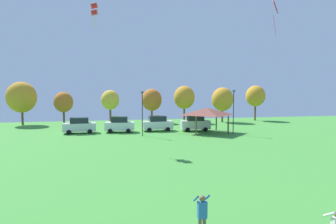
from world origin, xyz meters
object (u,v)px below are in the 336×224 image
Objects in this scene: light_post_0 at (233,109)px; treeline_tree_4 at (184,97)px; person_standing_far_right at (202,214)px; kite_flying_0 at (94,9)px; treeline_tree_6 at (255,96)px; parked_car_third_from_left at (157,123)px; light_post_1 at (142,111)px; treeline_tree_5 at (223,99)px; treeline_tree_1 at (64,102)px; treeline_tree_2 at (110,100)px; parked_car_rightmost_in_row at (195,123)px; treeline_tree_0 at (22,97)px; kite_flying_3 at (275,7)px; parked_car_second_from_left at (120,124)px; treeline_tree_3 at (152,100)px; park_pavilion at (207,112)px; parked_car_leftmost at (80,125)px.

light_post_0 is 16.26m from treeline_tree_4.
kite_flying_0 reaches higher than person_standing_far_right.
parked_car_third_from_left is at bearing -154.04° from treeline_tree_6.
light_post_1 is 0.87× the size of treeline_tree_5.
treeline_tree_4 reaches higher than light_post_1.
treeline_tree_1 is at bearing 128.76° from light_post_1.
treeline_tree_1 is 0.94× the size of treeline_tree_2.
parked_car_third_from_left is 5.76m from parked_car_rightmost_in_row.
treeline_tree_0 reaches higher than treeline_tree_6.
parked_car_rightmost_in_row is at bearing 25.85° from kite_flying_0.
parked_car_rightmost_in_row is 0.61× the size of treeline_tree_6.
kite_flying_3 is 0.61× the size of treeline_tree_2.
kite_flying_3 is 0.88× the size of parked_car_second_from_left.
kite_flying_0 is 21.74m from light_post_0.
treeline_tree_0 is (-14.05, 20.14, -10.04)m from kite_flying_0.
treeline_tree_0 is at bearing 150.66° from parked_car_second_from_left.
kite_flying_0 is 0.70× the size of kite_flying_3.
treeline_tree_3 is at bearing -0.55° from treeline_tree_1.
park_pavilion is 15.79m from treeline_tree_3.
treeline_tree_0 is 37.28m from treeline_tree_5.
kite_flying_0 reaches higher than treeline_tree_1.
treeline_tree_1 is at bearing 146.15° from light_post_0.
parked_car_leftmost is at bearing 178.29° from parked_car_third_from_left.
treeline_tree_6 is (34.02, 11.15, 4.00)m from parked_car_leftmost.
parked_car_rightmost_in_row is 24.66m from treeline_tree_1.
treeline_tree_0 is (-11.24, 12.20, 3.87)m from parked_car_leftmost.
treeline_tree_3 is (23.31, -0.87, -0.56)m from treeline_tree_0.
kite_flying_3 is 30.96m from treeline_tree_6.
parked_car_leftmost is (-2.81, 7.94, -13.92)m from kite_flying_0.
parked_car_third_from_left is 1.03× the size of parked_car_rightmost_in_row.
light_post_0 is at bearing 88.79° from person_standing_far_right.
parked_car_leftmost reaches higher than person_standing_far_right.
treeline_tree_2 is at bearing 178.91° from treeline_tree_6.
treeline_tree_6 is at bearing -0.50° from treeline_tree_1.
treeline_tree_4 is (-2.66, 15.97, 1.42)m from light_post_0.
person_standing_far_right is at bearing -114.58° from treeline_tree_5.
parked_car_third_from_left is (8.46, 8.01, -13.91)m from kite_flying_0.
light_post_0 is 12.57m from light_post_1.
treeline_tree_0 is at bearing 175.98° from treeline_tree_5.
person_standing_far_right is at bearing -118.26° from light_post_0.
kite_flying_3 reaches higher than treeline_tree_4.
parked_car_second_from_left is at bearing 134.72° from kite_flying_3.
treeline_tree_4 reaches higher than treeline_tree_2.
kite_flying_0 is 26.25m from treeline_tree_4.
treeline_tree_0 is 1.18× the size of treeline_tree_3.
parked_car_rightmost_in_row is at bearing 104.29° from kite_flying_3.
treeline_tree_1 reaches higher than parked_car_second_from_left.
kite_flying_0 is at bearing -55.10° from treeline_tree_0.
light_post_0 is at bearing -34.37° from park_pavilion.
treeline_tree_2 is 14.24m from treeline_tree_4.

